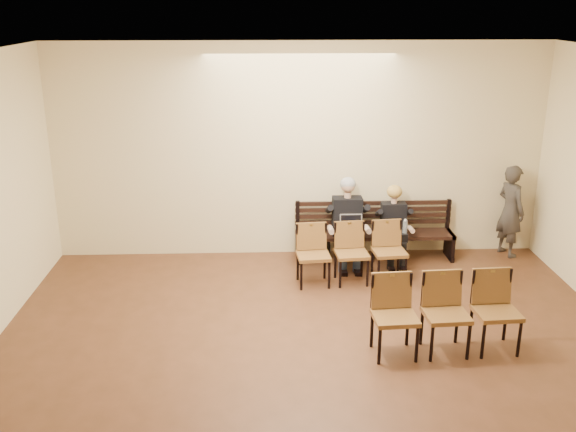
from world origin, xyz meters
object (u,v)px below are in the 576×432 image
(seated_man, at_px, (348,221))
(passerby, at_px, (511,204))
(laptop, at_px, (352,233))
(water_bottle, at_px, (405,233))
(seated_woman, at_px, (394,228))
(chair_row_front, at_px, (352,254))
(chair_row_back, at_px, (446,315))
(bag, at_px, (318,249))
(bench, at_px, (374,246))

(seated_man, distance_m, passerby, 2.75)
(seated_man, relative_size, laptop, 3.95)
(seated_man, relative_size, water_bottle, 6.12)
(seated_woman, bearing_deg, chair_row_front, -134.56)
(laptop, bearing_deg, chair_row_front, -109.05)
(seated_woman, height_order, chair_row_front, seated_woman)
(seated_woman, relative_size, laptop, 3.20)
(laptop, relative_size, chair_row_back, 0.20)
(laptop, height_order, water_bottle, laptop)
(chair_row_back, bearing_deg, water_bottle, 85.21)
(bag, relative_size, chair_row_front, 0.25)
(bench, xyz_separation_m, laptop, (-0.43, -0.35, 0.36))
(bench, bearing_deg, seated_woman, -22.56)
(passerby, height_order, chair_row_front, passerby)
(seated_man, distance_m, seated_woman, 0.77)
(bench, bearing_deg, chair_row_front, -118.61)
(bag, bearing_deg, bench, -6.15)
(seated_man, bearing_deg, water_bottle, -14.02)
(laptop, xyz_separation_m, water_bottle, (0.84, 0.01, -0.01))
(bench, xyz_separation_m, water_bottle, (0.42, -0.34, 0.34))
(laptop, xyz_separation_m, passerby, (2.70, 0.45, 0.31))
(water_bottle, relative_size, passerby, 0.13)
(water_bottle, xyz_separation_m, chair_row_front, (-0.92, -0.59, -0.11))
(bag, distance_m, chair_row_back, 3.38)
(bag, bearing_deg, chair_row_back, -67.63)
(bench, relative_size, laptop, 7.27)
(bag, bearing_deg, chair_row_front, -67.65)
(water_bottle, distance_m, passerby, 1.93)
(bag, xyz_separation_m, passerby, (3.20, 0.00, 0.74))
(water_bottle, bearing_deg, passerby, 13.40)
(bag, distance_m, chair_row_front, 1.15)
(seated_man, bearing_deg, bag, 154.37)
(laptop, distance_m, water_bottle, 0.84)
(water_bottle, height_order, chair_row_back, chair_row_back)
(water_bottle, relative_size, bag, 0.56)
(seated_woman, distance_m, passerby, 2.02)
(seated_man, height_order, bag, seated_man)
(chair_row_back, bearing_deg, passerby, 54.94)
(passerby, bearing_deg, laptop, 79.19)
(seated_woman, xyz_separation_m, chair_row_back, (0.06, -2.89, -0.08))
(chair_row_front, bearing_deg, chair_row_back, -72.48)
(seated_woman, xyz_separation_m, chair_row_front, (-0.79, -0.81, -0.11))
(water_bottle, height_order, chair_row_front, chair_row_front)
(seated_man, height_order, seated_woman, seated_man)
(passerby, bearing_deg, chair_row_front, 90.06)
(seated_man, relative_size, chair_row_front, 0.86)
(seated_woman, relative_size, water_bottle, 4.96)
(bench, xyz_separation_m, chair_row_front, (-0.51, -0.93, 0.23))
(laptop, relative_size, water_bottle, 1.55)
(bench, height_order, passerby, passerby)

